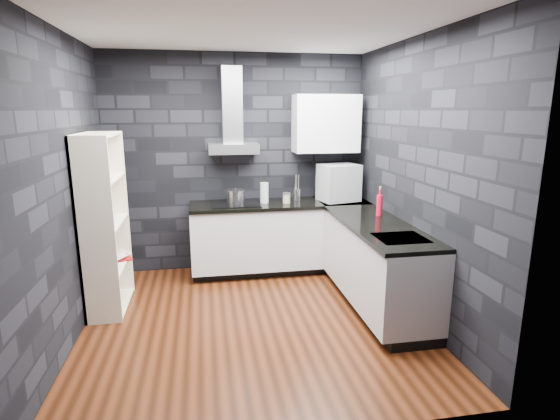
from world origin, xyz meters
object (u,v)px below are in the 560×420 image
object	(u,v)px
storage_jar	(286,198)
utensil_crock	(297,194)
fruit_bowl	(102,222)
glass_vase	(264,193)
bookshelf	(105,224)
appliance_garage	(339,183)
pot	(236,197)
red_bottle	(379,205)

from	to	relation	value
storage_jar	utensil_crock	xyz separation A→B (m)	(0.17, 0.18, 0.01)
utensil_crock	fruit_bowl	xyz separation A→B (m)	(-2.16, -0.94, -0.03)
storage_jar	glass_vase	bearing A→B (deg)	168.85
storage_jar	bookshelf	bearing A→B (deg)	-161.43
appliance_garage	fruit_bowl	xyz separation A→B (m)	(-2.66, -0.80, -0.19)
pot	glass_vase	world-z (taller)	glass_vase
appliance_garage	bookshelf	distance (m)	2.76
glass_vase	appliance_garage	size ratio (longest dim) A/B	0.54
glass_vase	storage_jar	distance (m)	0.28
pot	appliance_garage	distance (m)	1.30
appliance_garage	fruit_bowl	size ratio (longest dim) A/B	2.30
pot	appliance_garage	bearing A→B (deg)	-3.06
bookshelf	utensil_crock	bearing A→B (deg)	8.55
appliance_garage	fruit_bowl	world-z (taller)	appliance_garage
pot	utensil_crock	world-z (taller)	pot
red_bottle	bookshelf	size ratio (longest dim) A/B	0.12
pot	storage_jar	world-z (taller)	pot
red_bottle	fruit_bowl	size ratio (longest dim) A/B	1.12
storage_jar	red_bottle	xyz separation A→B (m)	(0.86, -0.82, 0.06)
glass_vase	utensil_crock	world-z (taller)	glass_vase
red_bottle	fruit_bowl	xyz separation A→B (m)	(-2.86, 0.05, -0.08)
utensil_crock	bookshelf	size ratio (longest dim) A/B	0.08
red_bottle	appliance_garage	bearing A→B (deg)	102.72
appliance_garage	bookshelf	bearing A→B (deg)	-178.09
pot	fruit_bowl	xyz separation A→B (m)	(-1.38, -0.87, -0.04)
storage_jar	utensil_crock	size ratio (longest dim) A/B	0.80
bookshelf	appliance_garage	bearing A→B (deg)	1.89
pot	fruit_bowl	world-z (taller)	pot
pot	storage_jar	bearing A→B (deg)	-9.51
glass_vase	bookshelf	distance (m)	1.87
pot	appliance_garage	size ratio (longest dim) A/B	0.49
pot	glass_vase	xyz separation A→B (m)	(0.35, -0.05, 0.05)
glass_vase	bookshelf	bearing A→B (deg)	-157.29
glass_vase	red_bottle	size ratio (longest dim) A/B	1.11
utensil_crock	red_bottle	size ratio (longest dim) A/B	0.62
glass_vase	red_bottle	distance (m)	1.43
pot	glass_vase	size ratio (longest dim) A/B	0.90
red_bottle	fruit_bowl	distance (m)	2.86
storage_jar	fruit_bowl	world-z (taller)	storage_jar
utensil_crock	appliance_garage	distance (m)	0.55
pot	fruit_bowl	distance (m)	1.63
storage_jar	red_bottle	world-z (taller)	red_bottle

